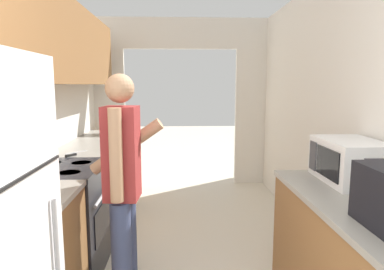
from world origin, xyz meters
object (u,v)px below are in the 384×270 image
at_px(range_oven, 62,220).
at_px(knife, 73,154).
at_px(microwave, 350,161).
at_px(person, 123,190).

relative_size(range_oven, knife, 3.16).
xyz_separation_m(range_oven, microwave, (2.07, -0.49, 0.58)).
distance_m(person, knife, 1.16).
bearing_deg(range_oven, microwave, -13.39).
relative_size(person, microwave, 2.99).
bearing_deg(knife, microwave, 11.35).
bearing_deg(microwave, person, -179.62).
relative_size(range_oven, microwave, 1.92).
bearing_deg(range_oven, person, -41.39).
height_order(range_oven, microwave, microwave).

